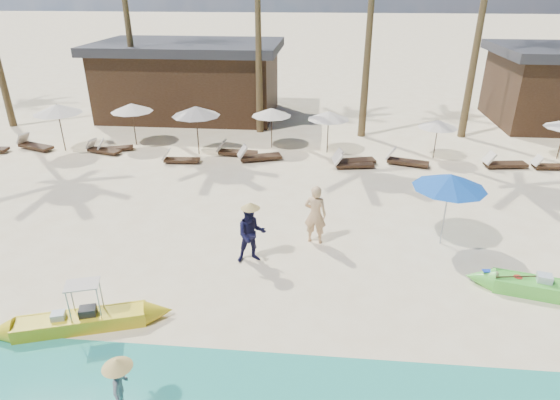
# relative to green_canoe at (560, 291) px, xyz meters

# --- Properties ---
(ground) EXTENTS (240.00, 240.00, 0.00)m
(ground) POSITION_rel_green_canoe_xyz_m (-6.40, -0.21, -0.22)
(ground) COLOR #FFECBC
(ground) RESTS_ON ground
(green_canoe) EXTENTS (5.12, 1.52, 0.66)m
(green_canoe) POSITION_rel_green_canoe_xyz_m (0.00, 0.00, 0.00)
(green_canoe) COLOR #53CA3D
(green_canoe) RESTS_ON ground
(yellow_canoe) EXTENTS (4.63, 1.74, 1.24)m
(yellow_canoe) POSITION_rel_green_canoe_xyz_m (-11.87, -2.29, -0.02)
(yellow_canoe) COLOR yellow
(yellow_canoe) RESTS_ON ground
(tourist) EXTENTS (0.78, 0.59, 1.93)m
(tourist) POSITION_rel_green_canoe_xyz_m (-6.45, 2.33, 0.74)
(tourist) COLOR tan
(tourist) RESTS_ON ground
(vendor_green) EXTENTS (1.02, 0.89, 1.78)m
(vendor_green) POSITION_rel_green_canoe_xyz_m (-8.27, 1.05, 0.67)
(vendor_green) COLOR black
(vendor_green) RESTS_ON ground
(vendor_yellow) EXTENTS (0.54, 0.77, 1.08)m
(vendor_yellow) POSITION_rel_green_canoe_xyz_m (-9.86, -4.58, 0.50)
(vendor_yellow) COLOR gray
(vendor_yellow) RESTS_ON ground
(blue_umbrella) EXTENTS (2.19, 2.19, 2.36)m
(blue_umbrella) POSITION_rel_green_canoe_xyz_m (-2.48, 2.59, 1.91)
(blue_umbrella) COLOR #99999E
(blue_umbrella) RESTS_ON ground
(resort_parasol_2) EXTENTS (2.24, 2.24, 2.30)m
(resort_parasol_2) POSITION_rel_green_canoe_xyz_m (-18.81, 9.99, 1.85)
(resort_parasol_2) COLOR #342115
(resort_parasol_2) RESTS_ON ground
(lounger_2_left) EXTENTS (2.01, 1.20, 0.65)m
(lounger_2_left) POSITION_rel_green_canoe_xyz_m (-20.46, 10.08, -0.00)
(lounger_2_left) COLOR #342115
(lounger_2_left) RESTS_ON ground
(resort_parasol_3) EXTENTS (2.04, 2.04, 2.11)m
(resort_parasol_3) POSITION_rel_green_canoe_xyz_m (-15.70, 11.23, 1.68)
(resort_parasol_3) COLOR #342115
(resort_parasol_3) RESTS_ON ground
(lounger_3_left) EXTENTS (1.72, 1.03, 0.56)m
(lounger_3_left) POSITION_rel_green_canoe_xyz_m (-16.41, 10.14, -0.04)
(lounger_3_left) COLOR #342115
(lounger_3_left) RESTS_ON ground
(lounger_3_right) EXTENTS (1.79, 0.95, 0.58)m
(lounger_3_right) POSITION_rel_green_canoe_xyz_m (-16.84, 9.81, -0.03)
(lounger_3_right) COLOR #342115
(lounger_3_right) RESTS_ON ground
(resort_parasol_4) EXTENTS (2.24, 2.24, 2.31)m
(resort_parasol_4) POSITION_rel_green_canoe_xyz_m (-12.19, 10.16, 1.86)
(resort_parasol_4) COLOR #342115
(resort_parasol_4) RESTS_ON ground
(lounger_4_left) EXTENTS (1.70, 0.61, 0.57)m
(lounger_4_left) POSITION_rel_green_canoe_xyz_m (-12.77, 8.87, -0.03)
(lounger_4_left) COLOR #342115
(lounger_4_left) RESTS_ON ground
(lounger_4_right) EXTENTS (1.94, 0.72, 0.65)m
(lounger_4_right) POSITION_rel_green_canoe_xyz_m (-10.42, 10.07, -0.01)
(lounger_4_right) COLOR #342115
(lounger_4_right) RESTS_ON ground
(resort_parasol_5) EXTENTS (1.93, 1.93, 1.99)m
(resort_parasol_5) POSITION_rel_green_canoe_xyz_m (-8.82, 11.42, 1.57)
(resort_parasol_5) COLOR #342115
(resort_parasol_5) RESTS_ON ground
(lounger_5_left) EXTENTS (2.09, 1.21, 0.68)m
(lounger_5_left) POSITION_rel_green_canoe_xyz_m (-9.27, 9.49, 0.00)
(lounger_5_left) COLOR #342115
(lounger_5_left) RESTS_ON ground
(resort_parasol_6) EXTENTS (1.97, 1.97, 2.03)m
(resort_parasol_6) POSITION_rel_green_canoe_xyz_m (-6.07, 10.93, 1.61)
(resort_parasol_6) COLOR #342115
(resort_parasol_6) RESTS_ON ground
(lounger_6_left) EXTENTS (1.84, 0.81, 0.60)m
(lounger_6_left) POSITION_rel_green_canoe_xyz_m (-4.99, 8.96, -0.02)
(lounger_6_left) COLOR #342115
(lounger_6_left) RESTS_ON ground
(lounger_6_right) EXTENTS (2.03, 1.08, 0.66)m
(lounger_6_right) POSITION_rel_green_canoe_xyz_m (-4.97, 9.37, -0.00)
(lounger_6_right) COLOR #342115
(lounger_6_right) RESTS_ON ground
(resort_parasol_7) EXTENTS (1.78, 1.78, 1.83)m
(resort_parasol_7) POSITION_rel_green_canoe_xyz_m (-1.11, 10.58, 1.43)
(resort_parasol_7) COLOR #342115
(resort_parasol_7) RESTS_ON ground
(lounger_7_left) EXTENTS (1.98, 1.10, 0.64)m
(lounger_7_left) POSITION_rel_green_canoe_xyz_m (-2.59, 9.56, -0.01)
(lounger_7_left) COLOR #342115
(lounger_7_left) RESTS_ON ground
(lounger_7_right) EXTENTS (1.98, 0.84, 0.65)m
(lounger_7_right) POSITION_rel_green_canoe_xyz_m (1.68, 9.61, -0.00)
(lounger_7_right) COLOR #342115
(lounger_7_right) RESTS_ON ground
(lounger_8_left) EXTENTS (1.65, 0.62, 0.55)m
(lounger_8_left) POSITION_rel_green_canoe_xyz_m (3.65, 9.62, -0.04)
(lounger_8_left) COLOR #342115
(lounger_8_left) RESTS_ON ground
(pavilion_west) EXTENTS (10.80, 6.60, 4.30)m
(pavilion_west) POSITION_rel_green_canoe_xyz_m (-14.40, 17.29, 1.97)
(pavilion_west) COLOR #342115
(pavilion_west) RESTS_ON ground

